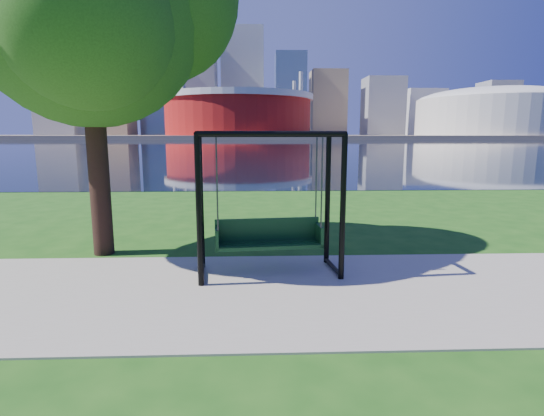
{
  "coord_description": "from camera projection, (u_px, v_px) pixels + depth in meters",
  "views": [
    {
      "loc": [
        -0.3,
        -7.09,
        2.55
      ],
      "look_at": [
        -0.03,
        0.0,
        1.32
      ],
      "focal_mm": 28.0,
      "sensor_mm": 36.0,
      "label": 1
    }
  ],
  "objects": [
    {
      "name": "swing",
      "position": [
        269.0,
        207.0,
        7.65
      ],
      "size": [
        2.64,
        1.34,
        2.61
      ],
      "rotation": [
        0.0,
        0.0,
        0.1
      ],
      "color": "black",
      "rests_on": "ground"
    },
    {
      "name": "stadium",
      "position": [
        238.0,
        113.0,
        235.96
      ],
      "size": [
        83.0,
        83.0,
        32.0
      ],
      "color": "maroon",
      "rests_on": "far_bank"
    },
    {
      "name": "path",
      "position": [
        275.0,
        292.0,
        6.93
      ],
      "size": [
        120.0,
        4.0,
        0.03
      ],
      "primitive_type": "cube",
      "color": "#9E937F",
      "rests_on": "ground"
    },
    {
      "name": "park_tree",
      "position": [
        85.0,
        3.0,
        8.37
      ],
      "size": [
        5.92,
        5.35,
        7.36
      ],
      "color": "black",
      "rests_on": "ground"
    },
    {
      "name": "ground",
      "position": [
        274.0,
        282.0,
        7.42
      ],
      "size": [
        900.0,
        900.0,
        0.0
      ],
      "primitive_type": "plane",
      "color": "#1E5114",
      "rests_on": "ground"
    },
    {
      "name": "far_bank",
      "position": [
        256.0,
        136.0,
        308.5
      ],
      "size": [
        900.0,
        228.0,
        2.0
      ],
      "primitive_type": "cube",
      "color": "#937F60",
      "rests_on": "ground"
    },
    {
      "name": "arena",
      "position": [
        493.0,
        111.0,
        241.1
      ],
      "size": [
        84.0,
        84.0,
        26.56
      ],
      "color": "beige",
      "rests_on": "far_bank"
    },
    {
      "name": "river",
      "position": [
        257.0,
        144.0,
        107.84
      ],
      "size": [
        900.0,
        180.0,
        0.02
      ],
      "primitive_type": "cube",
      "color": "black",
      "rests_on": "ground"
    },
    {
      "name": "skyline",
      "position": [
        250.0,
        89.0,
        315.54
      ],
      "size": [
        392.0,
        66.0,
        96.5
      ],
      "color": "gray",
      "rests_on": "far_bank"
    }
  ]
}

